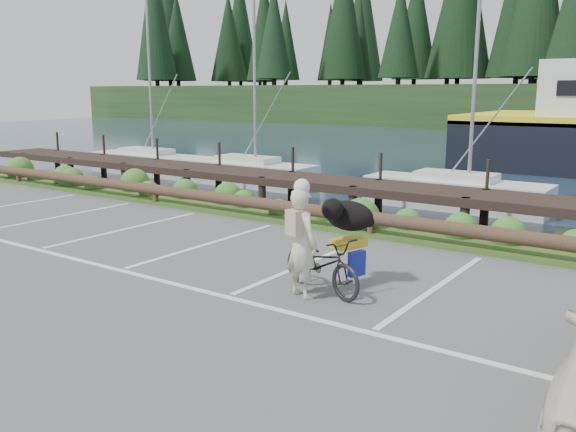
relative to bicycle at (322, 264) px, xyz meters
name	(u,v)px	position (x,y,z in m)	size (l,w,h in m)	color
ground	(242,291)	(-1.11, -0.72, -0.48)	(72.00, 72.00, 0.00)	#4D4D4F
vegetation_strip	(384,230)	(-1.11, 4.58, -0.43)	(34.00, 1.60, 0.10)	#3D5B21
log_rail	(370,237)	(-1.11, 3.88, -0.48)	(32.00, 0.30, 0.60)	#443021
bicycle	(322,264)	(0.00, 0.00, 0.00)	(0.64, 1.82, 0.96)	black
cyclist	(302,243)	(-0.13, -0.40, 0.41)	(0.65, 0.43, 1.78)	beige
dog	(349,216)	(0.18, 0.56, 0.74)	(0.89, 0.43, 0.51)	black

